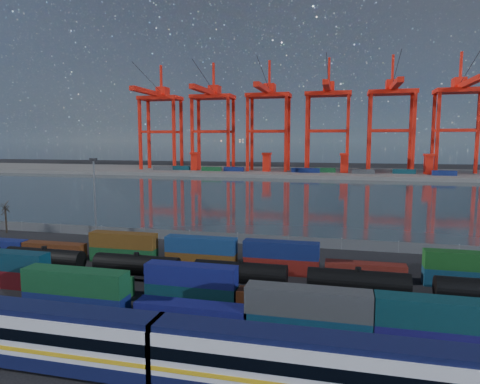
% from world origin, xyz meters
% --- Properties ---
extents(ground, '(700.00, 700.00, 0.00)m').
position_xyz_m(ground, '(0.00, 0.00, 0.00)').
color(ground, black).
rests_on(ground, ground).
extents(harbor_water, '(700.00, 700.00, 0.00)m').
position_xyz_m(harbor_water, '(0.00, 105.00, 0.01)').
color(harbor_water, '#28343A').
rests_on(harbor_water, ground).
extents(far_quay, '(700.00, 70.00, 2.00)m').
position_xyz_m(far_quay, '(0.00, 210.00, 1.00)').
color(far_quay, '#514F4C').
rests_on(far_quay, ground).
extents(distant_mountains, '(2470.00, 1100.00, 520.00)m').
position_xyz_m(distant_mountains, '(63.02, 1600.00, 220.29)').
color(distant_mountains, '#1E2630').
rests_on(distant_mountains, ground).
extents(passenger_train, '(78.48, 3.27, 5.61)m').
position_xyz_m(passenger_train, '(-7.69, -21.05, 2.82)').
color(passenger_train, silver).
rests_on(passenger_train, ground).
extents(container_row_south, '(141.49, 2.56, 5.46)m').
position_xyz_m(container_row_south, '(-0.05, -10.33, 2.27)').
color(container_row_south, '#434649').
rests_on(container_row_south, ground).
extents(container_row_mid, '(128.01, 2.34, 4.99)m').
position_xyz_m(container_row_mid, '(4.40, -3.86, 1.66)').
color(container_row_mid, '#101A53').
rests_on(container_row_mid, ground).
extents(container_row_north, '(140.93, 2.33, 4.97)m').
position_xyz_m(container_row_north, '(12.45, 10.94, 2.02)').
color(container_row_north, navy).
rests_on(container_row_north, ground).
extents(tanker_string, '(121.76, 2.85, 4.08)m').
position_xyz_m(tanker_string, '(-1.10, 2.96, 2.04)').
color(tanker_string, black).
rests_on(tanker_string, ground).
extents(waterfront_fence, '(160.12, 0.12, 2.20)m').
position_xyz_m(waterfront_fence, '(-0.00, 28.00, 1.00)').
color(waterfront_fence, '#595B5E').
rests_on(waterfront_fence, ground).
extents(bare_tree, '(1.85, 1.81, 7.11)m').
position_xyz_m(bare_tree, '(-51.86, 25.50, 3.48)').
color(bare_tree, black).
rests_on(bare_tree, ground).
extents(yard_light_mast, '(1.60, 0.40, 16.60)m').
position_xyz_m(yard_light_mast, '(-30.00, 26.00, 9.30)').
color(yard_light_mast, slate).
rests_on(yard_light_mast, ground).
extents(gantry_cranes, '(201.13, 50.17, 67.93)m').
position_xyz_m(gantry_cranes, '(-7.50, 203.20, 41.64)').
color(gantry_cranes, red).
rests_on(gantry_cranes, ground).
extents(quay_containers, '(172.58, 10.99, 2.60)m').
position_xyz_m(quay_containers, '(-11.00, 195.46, 3.30)').
color(quay_containers, navy).
rests_on(quay_containers, far_quay).
extents(straddle_carriers, '(140.00, 7.00, 11.10)m').
position_xyz_m(straddle_carriers, '(-2.50, 200.00, 7.82)').
color(straddle_carriers, red).
rests_on(straddle_carriers, far_quay).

